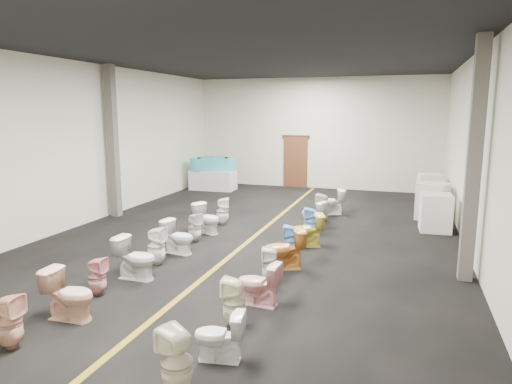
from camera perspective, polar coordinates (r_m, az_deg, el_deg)
floor at (r=11.62m, az=-0.34°, el=-5.70°), size 16.00×16.00×0.00m
ceiling at (r=11.26m, az=-0.36°, el=16.92°), size 16.00×16.00×0.00m
wall_back at (r=18.95m, az=7.43°, el=7.26°), size 10.00×0.00×10.00m
wall_left at (r=13.65m, az=-20.77°, el=5.62°), size 0.00×16.00×16.00m
wall_right at (r=10.73m, az=25.94°, el=4.20°), size 0.00×16.00×16.00m
aisle_stripe at (r=11.62m, az=-0.34°, el=-5.69°), size 0.12×15.60×0.01m
back_door at (r=19.16m, az=4.96°, el=3.74°), size 1.00×0.10×2.10m
door_frame at (r=19.08m, az=5.02°, el=6.94°), size 1.15×0.08×0.10m
column_left at (r=14.29m, az=-17.47°, el=5.98°), size 0.25×0.25×4.50m
column_right at (r=9.22m, az=25.59°, el=3.42°), size 0.25×0.25×4.50m
display_table at (r=18.60m, az=-5.38°, el=1.51°), size 1.80×0.93×0.79m
bathtub at (r=18.51m, az=-5.42°, el=3.57°), size 1.79×1.05×0.55m
appliance_crate_a at (r=13.03m, az=21.53°, el=-2.41°), size 0.82×0.82×1.00m
appliance_crate_b at (r=14.36m, az=21.25°, el=-1.12°), size 1.03×1.03×1.08m
appliance_crate_c at (r=15.38m, az=21.06°, el=-0.66°), size 0.91×0.91×0.94m
appliance_crate_d at (r=16.74m, az=20.86°, el=0.35°), size 0.80×0.80×1.04m
toilet_left_1 at (r=7.15m, az=-28.49°, el=-14.09°), size 0.37×0.36×0.77m
toilet_left_2 at (r=7.69m, az=-22.29°, el=-11.76°), size 0.80×0.48×0.80m
toilet_left_3 at (r=8.47m, az=-19.24°, el=-9.96°), size 0.34×0.33×0.68m
toilet_left_4 at (r=9.04m, az=-14.78°, el=-7.97°), size 0.80×0.46×0.82m
toilet_left_5 at (r=9.74m, az=-12.34°, el=-6.60°), size 0.39×0.38×0.81m
toilet_left_6 at (r=10.41m, az=-9.69°, el=-5.55°), size 0.80×0.53×0.76m
toilet_left_7 at (r=11.27m, az=-7.67°, el=-4.41°), size 0.43×0.43×0.71m
toilet_left_8 at (r=12.01m, az=-6.12°, el=-3.30°), size 0.87×0.68×0.78m
toilet_left_9 at (r=12.84m, az=-4.21°, el=-2.42°), size 0.45×0.45×0.77m
toilet_right_0 at (r=5.48m, az=-9.88°, el=-20.26°), size 0.48×0.48×0.81m
toilet_right_1 at (r=6.12m, az=-4.64°, el=-17.53°), size 0.70×0.47×0.66m
toilet_right_2 at (r=6.93m, az=-2.75°, el=-13.62°), size 0.38×0.37×0.75m
toilet_right_3 at (r=7.64m, az=0.34°, el=-11.37°), size 0.75×0.46×0.74m
toilet_right_4 at (r=8.50m, az=1.83°, el=-9.22°), size 0.39×0.39×0.70m
toilet_right_5 at (r=9.29m, az=3.58°, el=-7.15°), size 0.93×0.75×0.83m
toilet_right_6 at (r=10.10m, az=4.36°, el=-6.09°), size 0.37×0.36×0.70m
toilet_right_7 at (r=10.82m, az=6.37°, el=-4.79°), size 0.88×0.70×0.79m
toilet_right_8 at (r=11.79m, az=6.82°, el=-3.69°), size 0.41×0.40×0.73m
toilet_right_9 at (r=12.58m, az=7.22°, el=-2.76°), size 0.85×0.69×0.76m
toilet_right_10 at (r=13.42m, az=8.33°, el=-1.89°), size 0.40×0.40×0.80m
toilet_right_11 at (r=14.27m, az=9.44°, el=-1.22°), size 0.88×0.71×0.79m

